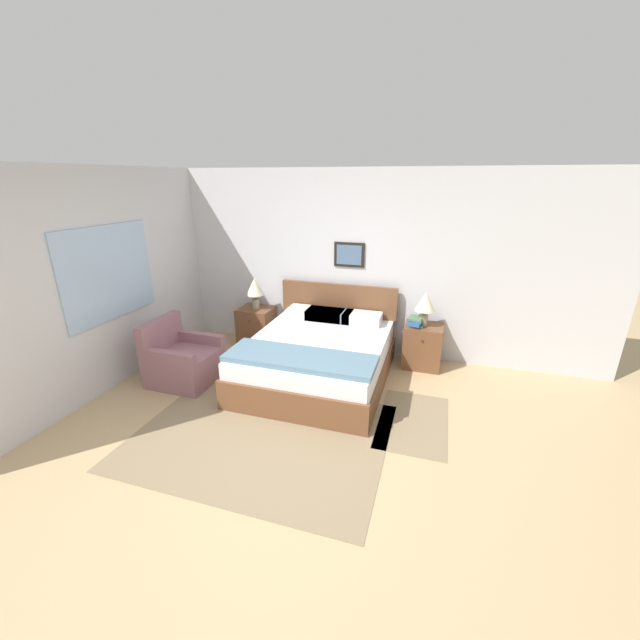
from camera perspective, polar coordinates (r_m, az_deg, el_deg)
ground_plane at (r=3.92m, az=-7.17°, el=-19.06°), size 16.00×16.00×0.00m
wall_back at (r=5.70m, az=3.42°, el=8.18°), size 7.23×0.09×2.60m
wall_left at (r=5.66m, az=-25.28°, el=6.26°), size 0.08×5.04×2.60m
area_rug_main at (r=4.18m, az=-8.62°, el=-16.27°), size 2.50×1.89×0.01m
area_rug_bedside at (r=4.46m, az=13.40°, el=-14.10°), size 0.71×1.17×0.01m
bed at (r=5.04m, az=-0.25°, el=-5.31°), size 1.71×2.03×1.03m
armchair at (r=5.30m, az=-19.41°, el=-5.61°), size 0.78×0.74×0.81m
nightstand_near_window at (r=6.14m, az=-9.19°, el=-0.92°), size 0.50×0.47×0.60m
nightstand_by_door at (r=5.55m, az=14.65°, el=-3.65°), size 0.50×0.47×0.60m
table_lamp_near_window at (r=5.92m, az=-9.45°, el=4.60°), size 0.26×0.26×0.48m
table_lamp_by_door at (r=5.32m, az=15.07°, el=2.41°), size 0.26×0.26×0.48m
book_thick_bottom at (r=5.40m, az=13.71°, el=-0.67°), size 0.21×0.23×0.03m
book_hardcover_middle at (r=5.39m, az=13.74°, el=-0.32°), size 0.20×0.30×0.04m
book_novel_upper at (r=5.38m, az=13.77°, el=0.02°), size 0.23×0.25×0.03m
book_slim_near_top at (r=5.37m, az=13.79°, el=0.29°), size 0.19×0.24×0.03m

